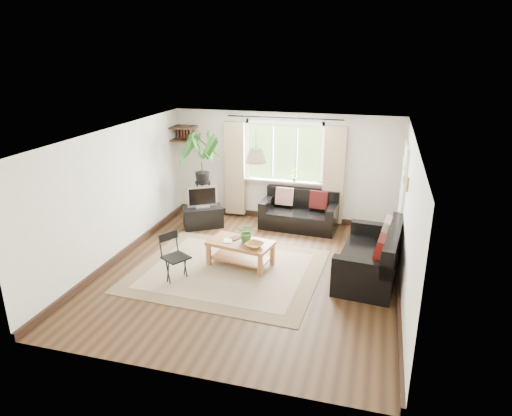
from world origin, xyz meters
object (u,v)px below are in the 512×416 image
(tv_stand, at_px, (203,217))
(palm_stand, at_px, (202,178))
(sofa_right, at_px, (369,253))
(coffee_table, at_px, (241,253))
(folding_chair, at_px, (176,258))
(sofa_back, at_px, (299,211))

(tv_stand, bearing_deg, palm_stand, 76.87)
(sofa_right, bearing_deg, coffee_table, -79.59)
(tv_stand, bearing_deg, folding_chair, -110.18)
(tv_stand, bearing_deg, coffee_table, -80.99)
(sofa_right, relative_size, folding_chair, 2.27)
(tv_stand, height_order, palm_stand, palm_stand)
(coffee_table, height_order, folding_chair, folding_chair)
(sofa_back, relative_size, sofa_right, 0.88)
(sofa_back, xyz_separation_m, sofa_right, (1.54, -1.89, 0.05))
(palm_stand, distance_m, folding_chair, 2.81)
(coffee_table, distance_m, folding_chair, 1.20)
(sofa_back, relative_size, folding_chair, 2.00)
(coffee_table, bearing_deg, palm_stand, 127.64)
(folding_chair, bearing_deg, tv_stand, 41.61)
(sofa_back, xyz_separation_m, coffee_table, (-0.68, -2.07, -0.15))
(sofa_back, distance_m, coffee_table, 2.18)
(sofa_right, relative_size, tv_stand, 2.21)
(tv_stand, relative_size, palm_stand, 0.41)
(palm_stand, bearing_deg, tv_stand, -71.65)
(sofa_right, height_order, palm_stand, palm_stand)
(sofa_right, xyz_separation_m, coffee_table, (-2.22, -0.17, -0.20))
(coffee_table, distance_m, tv_stand, 2.07)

